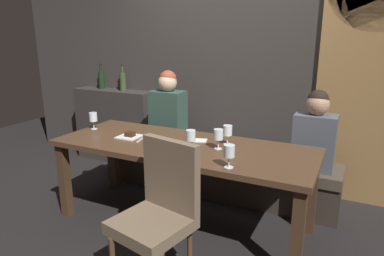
% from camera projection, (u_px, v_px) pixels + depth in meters
% --- Properties ---
extents(ground, '(9.00, 9.00, 0.00)m').
position_uv_depth(ground, '(183.00, 223.00, 3.06)').
color(ground, black).
extents(back_wall_tiled, '(6.00, 0.12, 3.00)m').
position_uv_depth(back_wall_tiled, '(234.00, 47.00, 3.73)').
color(back_wall_tiled, '#383330').
rests_on(back_wall_tiled, ground).
extents(arched_door, '(0.90, 0.05, 2.55)m').
position_uv_depth(arched_door, '(370.00, 65.00, 3.13)').
color(arched_door, olive).
rests_on(arched_door, ground).
extents(back_counter, '(1.10, 0.28, 0.95)m').
position_uv_depth(back_counter, '(115.00, 126.00, 4.50)').
color(back_counter, '#2F2B29').
rests_on(back_counter, ground).
extents(dining_table, '(2.20, 0.84, 0.74)m').
position_uv_depth(dining_table, '(182.00, 154.00, 2.89)').
color(dining_table, '#412B1C').
rests_on(dining_table, ground).
extents(banquette_bench, '(2.50, 0.44, 0.45)m').
position_uv_depth(banquette_bench, '(213.00, 172.00, 3.61)').
color(banquette_bench, '#312A23').
rests_on(banquette_bench, ground).
extents(chair_near_side, '(0.52, 0.52, 0.98)m').
position_uv_depth(chair_near_side, '(160.00, 206.00, 2.20)').
color(chair_near_side, '#4C3321').
rests_on(chair_near_side, ground).
extents(diner_redhead, '(0.36, 0.24, 0.82)m').
position_uv_depth(diner_redhead, '(168.00, 111.00, 3.69)').
color(diner_redhead, '#2D473D').
rests_on(diner_redhead, banquette_bench).
extents(diner_bearded, '(0.36, 0.24, 0.72)m').
position_uv_depth(diner_bearded, '(315.00, 132.00, 3.04)').
color(diner_bearded, '#4C515B').
rests_on(diner_bearded, banquette_bench).
extents(wine_bottle_dark_red, '(0.08, 0.08, 0.33)m').
position_uv_depth(wine_bottle_dark_red, '(101.00, 80.00, 4.43)').
color(wine_bottle_dark_red, black).
rests_on(wine_bottle_dark_red, back_counter).
extents(wine_bottle_pale_label, '(0.08, 0.08, 0.33)m').
position_uv_depth(wine_bottle_pale_label, '(123.00, 81.00, 4.29)').
color(wine_bottle_pale_label, '#384728').
rests_on(wine_bottle_pale_label, back_counter).
extents(wine_glass_far_right, '(0.08, 0.08, 0.16)m').
position_uv_depth(wine_glass_far_right, '(228.00, 131.00, 2.83)').
color(wine_glass_far_right, silver).
rests_on(wine_glass_far_right, dining_table).
extents(wine_glass_end_right, '(0.08, 0.08, 0.16)m').
position_uv_depth(wine_glass_end_right, '(218.00, 135.00, 2.72)').
color(wine_glass_end_right, silver).
rests_on(wine_glass_end_right, dining_table).
extents(wine_glass_near_left, '(0.08, 0.08, 0.16)m').
position_uv_depth(wine_glass_near_left, '(191.00, 136.00, 2.69)').
color(wine_glass_near_left, silver).
rests_on(wine_glass_near_left, dining_table).
extents(wine_glass_end_left, '(0.08, 0.08, 0.16)m').
position_uv_depth(wine_glass_end_left, '(93.00, 118.00, 3.31)').
color(wine_glass_end_left, silver).
rests_on(wine_glass_end_left, dining_table).
extents(wine_glass_far_left, '(0.08, 0.08, 0.16)m').
position_uv_depth(wine_glass_far_left, '(229.00, 152.00, 2.33)').
color(wine_glass_far_left, silver).
rests_on(wine_glass_far_left, dining_table).
extents(dessert_plate, '(0.19, 0.19, 0.05)m').
position_uv_depth(dessert_plate, '(130.00, 136.00, 3.06)').
color(dessert_plate, white).
rests_on(dessert_plate, dining_table).
extents(fork_on_table, '(0.05, 0.17, 0.01)m').
position_uv_depth(fork_on_table, '(141.00, 139.00, 2.99)').
color(fork_on_table, silver).
rests_on(fork_on_table, dining_table).
extents(folded_napkin, '(0.13, 0.13, 0.01)m').
position_uv_depth(folded_napkin, '(200.00, 141.00, 2.95)').
color(folded_napkin, silver).
rests_on(folded_napkin, dining_table).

